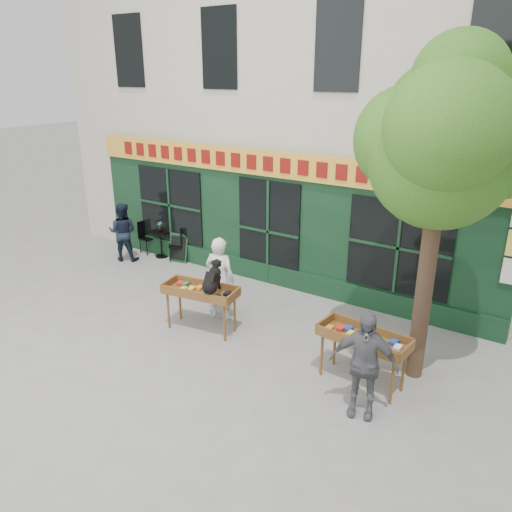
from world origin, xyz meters
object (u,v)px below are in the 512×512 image
Objects in this scene: dog at (212,276)px; bistro_table at (161,239)px; book_cart_center at (200,293)px; woman at (220,279)px; man_left at (123,232)px; man_right at (363,364)px; book_cart_right at (363,340)px.

dog is 0.79× the size of bistro_table.
woman is at bearing 80.84° from book_cart_center.
man_left is (-4.75, 2.02, -0.47)m from dog.
book_cart_center is 0.66m from woman.
dog is at bearing 154.45° from man_right.
woman reaches higher than dog.
book_cart_right is at bearing -20.52° from bistro_table.
dog is 5.18m from man_left.
dog is 3.49m from man_right.
man_left is at bearing 147.80° from dog.
man_right is at bearing -24.70° from bistro_table.
book_cart_center is at bearing -173.89° from book_cart_right.
man_left is at bearing 146.72° from book_cart_center.
man_right is at bearing 150.87° from woman.
book_cart_center is at bearing -36.26° from bistro_table.
bistro_table is at bearing -38.31° from woman.
man_left reaches higher than book_cart_center.
man_right reaches higher than dog.
book_cart_center is 1.02× the size of book_cart_right.
bistro_table is at bearing 134.58° from book_cart_center.
book_cart_center is 0.59m from dog.
book_cart_center is 2.63× the size of dog.
woman is 3.50m from book_cart_right.
book_cart_right is at bearing 137.42° from man_left.
book_cart_right is 0.89× the size of man_right.
woman reaches higher than book_cart_center.
bistro_table is (-7.45, 3.42, -0.33)m from man_right.
dog is 0.33× the size of woman.
man_left is at bearing -25.85° from woman.
man_right is (3.75, -1.36, -0.04)m from woman.
man_right is 1.07× the size of man_left.
bistro_table is (-3.70, 2.06, -0.37)m from woman.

